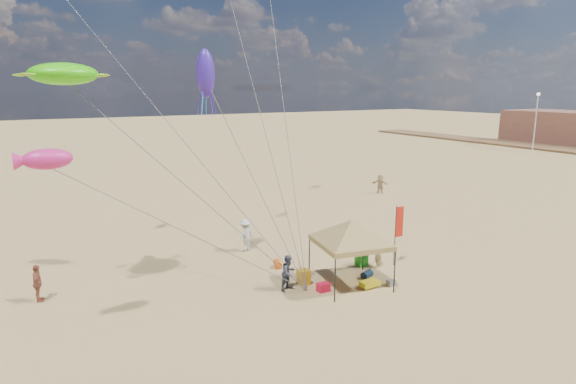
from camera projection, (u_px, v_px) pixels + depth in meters
name	position (u px, v px, depth m)	size (l,w,h in m)	color
ground	(322.00, 293.00, 21.27)	(280.00, 280.00, 0.00)	tan
canopy_tent	(351.00, 222.00, 21.50)	(5.70, 5.70, 3.58)	black
feather_flag	(398.00, 226.00, 24.18)	(0.48, 0.08, 3.12)	black
cooler_red	(323.00, 287.00, 21.37)	(0.54, 0.38, 0.38)	red
cooler_blue	(347.00, 250.00, 26.33)	(0.54, 0.38, 0.38)	#1527B1
bag_navy	(367.00, 274.00, 22.88)	(0.36, 0.36, 0.60)	#0B1E34
bag_orange	(278.00, 264.00, 24.23)	(0.36, 0.36, 0.60)	#D7500B
chair_green	(361.00, 259.00, 24.47)	(0.50, 0.50, 0.70)	#1D9A1C
chair_yellow	(304.00, 277.00, 22.11)	(0.50, 0.50, 0.70)	gold
crate_grey	(391.00, 283.00, 21.99)	(0.34, 0.30, 0.28)	slate
beach_cart	(370.00, 283.00, 21.78)	(0.90, 0.50, 0.24)	yellow
person_near_a	(378.00, 252.00, 24.15)	(0.59, 0.39, 1.61)	#A0885B
person_near_b	(289.00, 273.00, 21.41)	(0.79, 0.61, 1.62)	#363B4A
person_near_c	(245.00, 235.00, 26.57)	(1.18, 0.68, 1.82)	beige
person_far_a	(38.00, 283.00, 20.22)	(0.95, 0.40, 1.63)	#964F39
person_far_c	(380.00, 184.00, 41.15)	(1.53, 0.49, 1.65)	tan
building_north	(556.00, 127.00, 79.11)	(10.00, 14.00, 5.20)	#8C5947
lamp_north	(537.00, 112.00, 69.19)	(0.50, 0.50, 8.25)	silver
turtle_kite	(64.00, 74.00, 18.61)	(2.60, 2.08, 0.87)	#3ADF0A
fish_kite	(48.00, 159.00, 15.87)	(1.58, 0.79, 0.70)	#D62379
squid_kite	(205.00, 73.00, 22.46)	(0.86, 0.86, 2.25)	#3C20A7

